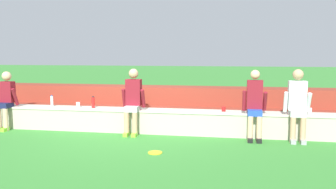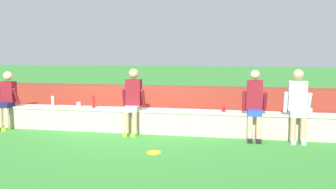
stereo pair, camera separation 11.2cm
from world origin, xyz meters
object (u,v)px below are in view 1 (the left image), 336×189
(plastic_cup_middle, at_px, (310,111))
(plastic_cup_right_end, at_px, (78,105))
(person_right_of_center, at_px, (297,103))
(person_far_left, at_px, (6,99))
(person_center, at_px, (255,103))
(water_bottle_near_left, at_px, (93,102))
(plastic_cup_left_end, at_px, (224,109))
(water_bottle_mid_right, at_px, (52,101))
(person_left_of_center, at_px, (133,99))
(frisbee, at_px, (155,153))

(plastic_cup_middle, relative_size, plastic_cup_right_end, 1.02)
(person_right_of_center, relative_size, plastic_cup_right_end, 12.67)
(person_far_left, relative_size, person_center, 0.94)
(person_center, distance_m, plastic_cup_middle, 1.20)
(water_bottle_near_left, bearing_deg, plastic_cup_middle, 0.91)
(water_bottle_near_left, xyz_separation_m, plastic_cup_right_end, (-0.39, 0.05, -0.07))
(water_bottle_near_left, distance_m, plastic_cup_left_end, 2.97)
(person_right_of_center, distance_m, plastic_cup_left_end, 1.51)
(water_bottle_mid_right, height_order, water_bottle_near_left, water_bottle_near_left)
(water_bottle_near_left, bearing_deg, plastic_cup_left_end, 0.47)
(person_far_left, bearing_deg, person_left_of_center, 0.61)
(person_left_of_center, relative_size, water_bottle_mid_right, 5.44)
(person_right_of_center, bearing_deg, person_left_of_center, 179.42)
(person_left_of_center, xyz_separation_m, plastic_cup_left_end, (1.97, 0.22, -0.19))
(person_right_of_center, relative_size, water_bottle_near_left, 5.43)
(person_left_of_center, bearing_deg, plastic_cup_left_end, 6.46)
(plastic_cup_right_end, bearing_deg, plastic_cup_middle, 0.33)
(person_far_left, height_order, water_bottle_near_left, person_far_left)
(plastic_cup_right_end, bearing_deg, water_bottle_near_left, -6.70)
(person_far_left, distance_m, person_right_of_center, 6.50)
(frisbee, bearing_deg, plastic_cup_left_end, 53.85)
(person_center, xyz_separation_m, plastic_cup_middle, (1.15, 0.31, -0.17))
(person_right_of_center, relative_size, frisbee, 5.67)
(plastic_cup_left_end, xyz_separation_m, frisbee, (-1.18, -1.61, -0.57))
(person_center, bearing_deg, water_bottle_near_left, 176.23)
(water_bottle_near_left, relative_size, plastic_cup_right_end, 2.33)
(person_right_of_center, bearing_deg, water_bottle_mid_right, 177.05)
(person_far_left, bearing_deg, frisbee, -19.39)
(person_far_left, bearing_deg, plastic_cup_middle, 2.58)
(person_left_of_center, xyz_separation_m, person_right_of_center, (3.44, -0.04, 0.01))
(person_left_of_center, distance_m, water_bottle_mid_right, 2.07)
(plastic_cup_right_end, bearing_deg, frisbee, -36.76)
(water_bottle_mid_right, bearing_deg, plastic_cup_middle, 0.26)
(plastic_cup_middle, height_order, plastic_cup_left_end, plastic_cup_middle)
(person_left_of_center, xyz_separation_m, person_center, (2.60, -0.04, -0.01))
(person_far_left, relative_size, person_left_of_center, 0.94)
(person_center, bearing_deg, person_right_of_center, 0.23)
(person_far_left, relative_size, plastic_cup_middle, 11.53)
(person_far_left, xyz_separation_m, frisbee, (3.85, -1.36, -0.72))
(person_far_left, xyz_separation_m, plastic_cup_middle, (6.81, 0.31, -0.14))
(water_bottle_near_left, distance_m, frisbee, 2.48)
(person_far_left, xyz_separation_m, plastic_cup_right_end, (1.66, 0.28, -0.14))
(person_left_of_center, relative_size, plastic_cup_right_end, 12.49)
(water_bottle_near_left, height_order, plastic_cup_left_end, water_bottle_near_left)
(plastic_cup_right_end, distance_m, frisbee, 2.79)
(water_bottle_mid_right, xyz_separation_m, plastic_cup_right_end, (0.66, -0.00, -0.07))
(person_left_of_center, height_order, water_bottle_near_left, person_left_of_center)
(plastic_cup_right_end, bearing_deg, plastic_cup_left_end, -0.37)
(person_left_of_center, height_order, frisbee, person_left_of_center)
(plastic_cup_middle, bearing_deg, person_center, -164.79)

